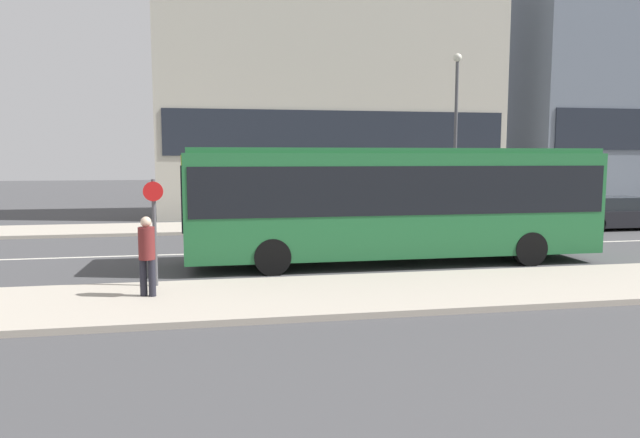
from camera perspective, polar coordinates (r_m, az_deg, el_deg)
ground_plane at (r=18.62m, az=-1.35°, el=-3.19°), size 120.00×120.00×0.00m
sidewalk_near at (r=12.60m, az=3.15°, el=-7.48°), size 44.00×3.50×0.13m
sidewalk_far at (r=24.75m, az=-3.61°, el=-0.70°), size 44.00×3.50×0.13m
lane_centerline at (r=18.62m, az=-1.35°, el=-3.17°), size 41.80×0.16×0.01m
apartment_block_left_tower at (r=30.70m, az=1.19°, el=14.82°), size 17.71×4.27×15.27m
city_bus at (r=16.49m, az=7.37°, el=2.16°), size 11.73×2.61×3.29m
parked_car_0 at (r=27.10m, az=27.25°, el=0.46°), size 4.15×1.73×1.37m
pedestrian_near_stop at (r=12.47m, az=-16.93°, el=-3.10°), size 0.34×0.34×1.69m
bus_stop_sign at (r=13.35m, az=-16.24°, el=-0.44°), size 0.44×0.12×2.42m
street_lamp at (r=25.44m, az=13.43°, el=9.43°), size 0.36×0.36×7.27m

